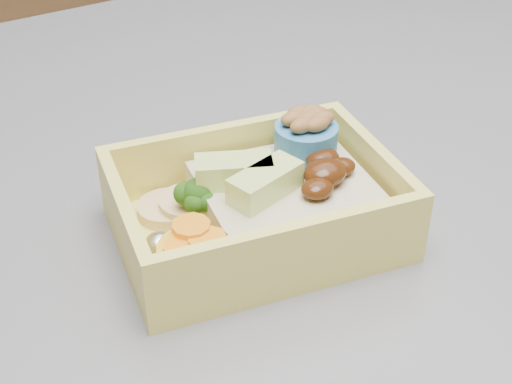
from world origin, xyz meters
TOP-DOWN VIEW (x-y plane):
  - bento_box at (0.10, -0.12)m, footprint 0.19×0.15m

SIDE VIEW (x-z plane):
  - bento_box at x=0.10m, z-range 0.91..0.97m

